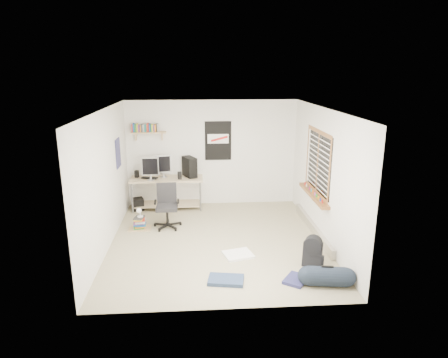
{
  "coord_description": "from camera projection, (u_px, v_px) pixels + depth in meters",
  "views": [
    {
      "loc": [
        -0.35,
        -7.04,
        3.18
      ],
      "look_at": [
        0.17,
        0.46,
        1.1
      ],
      "focal_mm": 32.0,
      "sensor_mm": 36.0,
      "label": 1
    }
  ],
  "objects": [
    {
      "name": "pc_tower",
      "position": [
        190.0,
        167.0,
        9.26
      ],
      "size": [
        0.37,
        0.48,
        0.46
      ],
      "primitive_type": "cube",
      "rotation": [
        0.0,
        0.0,
        0.43
      ],
      "color": "black",
      "rests_on": "desk"
    },
    {
      "name": "backpack",
      "position": [
        312.0,
        254.0,
        6.65
      ],
      "size": [
        0.38,
        0.35,
        0.41
      ],
      "primitive_type": "cube",
      "rotation": [
        0.0,
        0.0,
        -0.43
      ],
      "color": "black",
      "rests_on": "floor"
    },
    {
      "name": "wall_shelf",
      "position": [
        149.0,
        132.0,
        9.12
      ],
      "size": [
        0.8,
        0.22,
        0.24
      ],
      "primitive_type": "cube",
      "color": "tan",
      "rests_on": "back_wall"
    },
    {
      "name": "poster_left_wall",
      "position": [
        118.0,
        153.0,
        8.26
      ],
      "size": [
        0.02,
        0.42,
        0.6
      ],
      "primitive_type": "cube",
      "color": "navy",
      "rests_on": "left_wall"
    },
    {
      "name": "speaker_right",
      "position": [
        180.0,
        175.0,
        9.08
      ],
      "size": [
        0.1,
        0.1,
        0.16
      ],
      "primitive_type": "cube",
      "rotation": [
        0.0,
        0.0,
        0.23
      ],
      "color": "black",
      "rests_on": "desk"
    },
    {
      "name": "window",
      "position": [
        317.0,
        162.0,
        7.67
      ],
      "size": [
        0.1,
        1.5,
        1.26
      ],
      "primitive_type": "cube",
      "color": "brown",
      "rests_on": "right_wall"
    },
    {
      "name": "poster_back_wall",
      "position": [
        218.0,
        141.0,
        9.38
      ],
      "size": [
        0.62,
        0.03,
        0.92
      ],
      "primitive_type": "cube",
      "color": "black",
      "rests_on": "back_wall"
    },
    {
      "name": "monitor_left",
      "position": [
        150.0,
        171.0,
        8.97
      ],
      "size": [
        0.38,
        0.1,
        0.42
      ],
      "primitive_type": "cube",
      "rotation": [
        0.0,
        0.0,
        -0.01
      ],
      "color": "#AFB0B5",
      "rests_on": "desk"
    },
    {
      "name": "duffel_bag",
      "position": [
        327.0,
        277.0,
        6.04
      ],
      "size": [
        0.34,
        0.34,
        0.59
      ],
      "primitive_type": "cylinder",
      "rotation": [
        0.0,
        0.0,
        -0.15
      ],
      "color": "black",
      "rests_on": "floor"
    },
    {
      "name": "tshirt",
      "position": [
        238.0,
        255.0,
        7.04
      ],
      "size": [
        0.58,
        0.53,
        0.04
      ],
      "primitive_type": "cube",
      "rotation": [
        0.0,
        0.0,
        0.27
      ],
      "color": "white",
      "rests_on": "floor"
    },
    {
      "name": "speaker_left",
      "position": [
        137.0,
        174.0,
        9.21
      ],
      "size": [
        0.1,
        0.1,
        0.16
      ],
      "primitive_type": "cube",
      "rotation": [
        0.0,
        0.0,
        -0.33
      ],
      "color": "black",
      "rests_on": "desk"
    },
    {
      "name": "book_stack",
      "position": [
        140.0,
        222.0,
        8.2
      ],
      "size": [
        0.55,
        0.47,
        0.33
      ],
      "primitive_type": "cube",
      "rotation": [
        0.0,
        0.0,
        0.18
      ],
      "color": "brown",
      "rests_on": "floor"
    },
    {
      "name": "desk_lamp",
      "position": [
        140.0,
        211.0,
        8.12
      ],
      "size": [
        0.15,
        0.21,
        0.19
      ],
      "primitive_type": "cube",
      "rotation": [
        0.0,
        0.0,
        0.17
      ],
      "color": "white",
      "rests_on": "book_stack"
    },
    {
      "name": "jeans_b",
      "position": [
        296.0,
        280.0,
        6.19
      ],
      "size": [
        0.48,
        0.5,
        0.05
      ],
      "primitive_type": "cube",
      "rotation": [
        0.0,
        0.0,
        0.96
      ],
      "color": "#21234C",
      "rests_on": "floor"
    },
    {
      "name": "keyboard",
      "position": [
        150.0,
        178.0,
        9.15
      ],
      "size": [
        0.39,
        0.22,
        0.02
      ],
      "primitive_type": "cube",
      "rotation": [
        0.0,
        0.0,
        -0.27
      ],
      "color": "black",
      "rests_on": "desk"
    },
    {
      "name": "desk",
      "position": [
        167.0,
        193.0,
        9.39
      ],
      "size": [
        1.76,
        0.97,
        0.76
      ],
      "primitive_type": "cube",
      "rotation": [
        0.0,
        0.0,
        0.15
      ],
      "color": "#CCB08D",
      "rests_on": "floor"
    },
    {
      "name": "jeans_a",
      "position": [
        226.0,
        280.0,
        6.17
      ],
      "size": [
        0.59,
        0.43,
        0.06
      ],
      "primitive_type": "cube",
      "rotation": [
        0.0,
        0.0,
        -0.17
      ],
      "color": "#23324F",
      "rests_on": "floor"
    },
    {
      "name": "baseboard_heater",
      "position": [
        313.0,
        228.0,
        8.03
      ],
      "size": [
        0.08,
        2.5,
        0.18
      ],
      "primitive_type": "cube",
      "color": "#B7B2A8",
      "rests_on": "floor"
    },
    {
      "name": "floor",
      "position": [
        217.0,
        241.0,
        7.64
      ],
      "size": [
        4.0,
        4.5,
        0.01
      ],
      "primitive_type": "cube",
      "color": "gray",
      "rests_on": "ground"
    },
    {
      "name": "ceiling",
      "position": [
        216.0,
        109.0,
        6.97
      ],
      "size": [
        4.0,
        4.5,
        0.01
      ],
      "primitive_type": "cube",
      "color": "white",
      "rests_on": "ground"
    },
    {
      "name": "back_wall",
      "position": [
        212.0,
        153.0,
        9.47
      ],
      "size": [
        4.0,
        0.01,
        2.5
      ],
      "primitive_type": "cube",
      "color": "silver",
      "rests_on": "ground"
    },
    {
      "name": "office_chair",
      "position": [
        167.0,
        205.0,
        8.18
      ],
      "size": [
        0.63,
        0.63,
        0.92
      ],
      "primitive_type": "cube",
      "rotation": [
        0.0,
        0.0,
        0.05
      ],
      "color": "black",
      "rests_on": "floor"
    },
    {
      "name": "subwoofer",
      "position": [
        138.0,
        204.0,
        9.3
      ],
      "size": [
        0.31,
        0.31,
        0.28
      ],
      "primitive_type": "cube",
      "rotation": [
        0.0,
        0.0,
        0.31
      ],
      "color": "black",
      "rests_on": "floor"
    },
    {
      "name": "right_wall",
      "position": [
        324.0,
        176.0,
        7.44
      ],
      "size": [
        0.01,
        4.5,
        2.5
      ],
      "primitive_type": "cube",
      "color": "silver",
      "rests_on": "ground"
    },
    {
      "name": "left_wall",
      "position": [
        105.0,
        180.0,
        7.17
      ],
      "size": [
        0.01,
        4.5,
        2.5
      ],
      "primitive_type": "cube",
      "color": "silver",
      "rests_on": "ground"
    },
    {
      "name": "monitor_right",
      "position": [
        164.0,
        168.0,
        9.23
      ],
      "size": [
        0.38,
        0.18,
        0.41
      ],
      "primitive_type": "cube",
      "rotation": [
        0.0,
        0.0,
        0.24
      ],
      "color": "#9F9EA3",
      "rests_on": "desk"
    }
  ]
}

